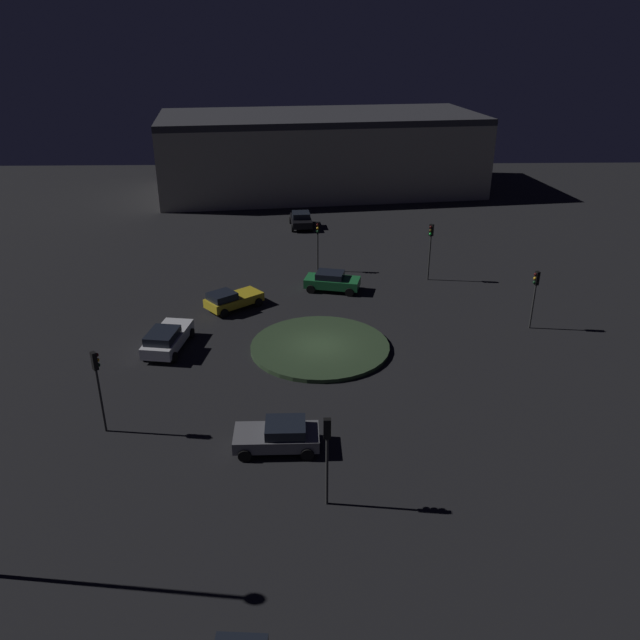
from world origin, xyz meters
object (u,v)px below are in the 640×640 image
Objects in this scene: car_grey at (279,435)px; traffic_light_north at (318,236)px; traffic_light_southwest at (97,376)px; traffic_light_south at (327,444)px; car_black at (301,220)px; car_green at (332,281)px; traffic_light_northeast at (430,241)px; traffic_light_east at (535,288)px; car_white at (167,338)px; car_yellow at (232,299)px; store_building at (320,152)px.

car_grey is 24.07m from traffic_light_north.
traffic_light_southwest is 1.07× the size of traffic_light_north.
traffic_light_north is at bearing -0.19° from traffic_light_south.
traffic_light_southwest reaches higher than car_black.
traffic_light_south is at bearing -79.58° from car_green.
traffic_light_southwest is 0.97× the size of traffic_light_northeast.
car_black is 1.04× the size of traffic_light_east.
car_white is 1.14× the size of car_yellow.
traffic_light_northeast is at bearing 96.71° from store_building.
car_black is (-2.32, 16.63, 0.02)m from car_green.
traffic_light_southwest reaches higher than traffic_light_north.
car_white is 1.10× the size of traffic_light_southwest.
traffic_light_northeast is at bearing -150.84° from car_black.
traffic_light_north is 1.03× the size of traffic_light_east.
traffic_light_east is (15.05, -23.54, 2.05)m from car_black.
car_black is at bearing -91.95° from car_grey.
traffic_light_northeast is at bearing -117.25° from car_grey.
traffic_light_southwest is 0.11× the size of store_building.
traffic_light_northeast is at bearing -19.91° from car_yellow.
traffic_light_northeast is (14.79, 5.22, 2.46)m from car_yellow.
traffic_light_southwest is 11.97m from traffic_light_south.
traffic_light_south is (2.11, -3.86, 2.26)m from car_grey.
car_yellow is at bearing -19.24° from car_white.
traffic_light_east is 21.64m from traffic_light_south.
car_black is 0.99× the size of traffic_light_south.
traffic_light_north is (6.21, 7.50, 2.18)m from car_yellow.
store_building is at bearing 38.54° from traffic_light_southwest.
car_white is at bearing 33.76° from traffic_light_south.
store_building is at bearing 39.39° from car_yellow.
car_white is (-10.49, -9.39, 0.03)m from car_green.
store_building is at bearing -128.56° from traffic_light_northeast.
traffic_light_southwest is at bearing 63.02° from traffic_light_south.
traffic_light_southwest is at bearing -6.99° from traffic_light_northeast.
store_building is (2.26, 15.90, 3.68)m from car_black.
car_green is 4.87m from traffic_light_north.
car_white is 8.97m from traffic_light_southwest.
traffic_light_east is at bearing -152.42° from car_black.
car_yellow is (-7.17, -3.23, -0.05)m from car_green.
traffic_light_southwest is 27.88m from traffic_light_northeast.
store_building is at bearing 178.91° from traffic_light_north.
car_green is 1.05× the size of car_black.
store_building is at bearing -0.83° from traffic_light_south.
traffic_light_southwest is at bearing 69.45° from store_building.
traffic_light_southwest is at bearing 159.57° from car_black.
traffic_light_southwest is at bearing -110.03° from car_green.
car_grey is at bearing 173.38° from car_black.
traffic_light_east is (24.58, 11.04, -0.26)m from traffic_light_southwest.
traffic_light_southwest reaches higher than car_grey.
car_white reaches higher than car_green.
car_yellow is 36.65m from store_building.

